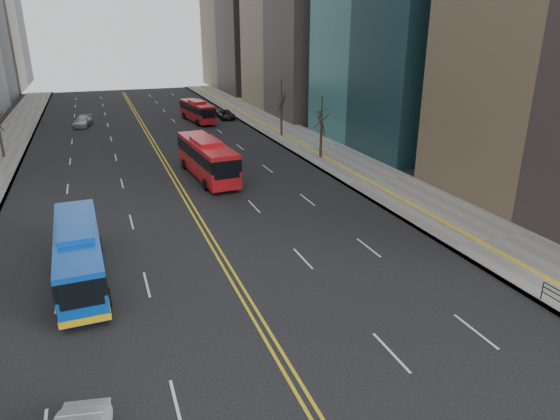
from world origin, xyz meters
name	(u,v)px	position (x,y,z in m)	size (l,w,h in m)	color
sidewalk_right	(314,146)	(17.50, 45.00, 0.07)	(7.00, 130.00, 0.15)	gray
centerline	(152,141)	(0.00, 55.00, 0.01)	(0.55, 100.00, 0.01)	gold
street_trees	(86,140)	(-7.18, 34.55, 4.87)	(35.20, 47.20, 7.60)	black
blue_bus	(79,253)	(-8.02, 19.82, 1.69)	(2.84, 11.04, 3.22)	#0B42A8
red_bus_near	(207,156)	(3.05, 37.18, 2.03)	(3.51, 11.70, 3.65)	red
red_bus_far	(197,110)	(7.96, 65.94, 1.74)	(3.51, 9.92, 3.12)	red
car_dark_mid	(226,153)	(6.37, 43.20, 0.61)	(1.44, 3.59, 1.22)	black
car_silver	(83,122)	(-8.00, 67.92, 0.69)	(1.94, 4.77, 1.38)	#ACABB1
car_dark_far	(226,114)	(12.50, 66.89, 0.65)	(2.17, 4.71, 1.31)	black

